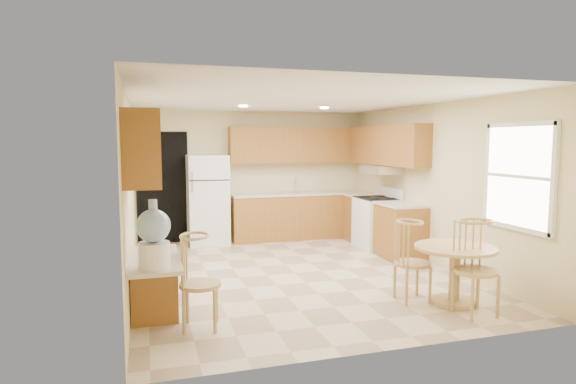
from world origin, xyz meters
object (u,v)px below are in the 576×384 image
object	(u,v)px
stove	(377,222)
refrigerator	(208,200)
chair_desk	(201,275)
water_crock	(154,237)
chair_table_a	(417,255)
dining_table	(455,266)
chair_table_b	(483,261)

from	to	relation	value
stove	refrigerator	bearing A→B (deg)	157.01
chair_desk	water_crock	world-z (taller)	water_crock
chair_table_a	chair_desk	size ratio (longest dim) A/B	1.00
dining_table	chair_table_b	size ratio (longest dim) A/B	0.90
water_crock	chair_table_b	bearing A→B (deg)	-3.03
refrigerator	chair_table_b	distance (m)	5.26
refrigerator	water_crock	xyz separation A→B (m)	(-1.05, -4.52, 0.22)
water_crock	chair_table_a	bearing A→B (deg)	8.64
refrigerator	chair_table_a	distance (m)	4.51
chair_table_b	water_crock	bearing A→B (deg)	-3.19
dining_table	water_crock	distance (m)	3.47
stove	dining_table	distance (m)	3.05
water_crock	stove	bearing A→B (deg)	40.06
dining_table	chair_table_a	world-z (taller)	chair_table_a
stove	water_crock	size ratio (longest dim) A/B	1.73
chair_table_a	chair_table_b	bearing A→B (deg)	35.40
chair_table_a	water_crock	xyz separation A→B (m)	(-2.99, -0.45, 0.47)
chair_table_a	chair_desk	bearing A→B (deg)	-84.51
refrigerator	stove	xyz separation A→B (m)	(2.88, -1.22, -0.36)
dining_table	chair_desk	size ratio (longest dim) A/B	0.97
stove	dining_table	xyz separation A→B (m)	(-0.52, -3.00, -0.01)
chair_table_b	dining_table	bearing A→B (deg)	-90.16
dining_table	refrigerator	bearing A→B (deg)	119.09
dining_table	water_crock	size ratio (longest dim) A/B	1.49
chair_table_b	refrigerator	bearing A→B (deg)	-63.59
refrigerator	dining_table	world-z (taller)	refrigerator
stove	chair_table_a	xyz separation A→B (m)	(-0.94, -2.85, 0.12)
chair_table_b	chair_desk	size ratio (longest dim) A/B	1.08
refrigerator	chair_desk	world-z (taller)	refrigerator
refrigerator	water_crock	size ratio (longest dim) A/B	2.65
dining_table	chair_table_b	world-z (taller)	chair_table_b
chair_table_b	stove	bearing A→B (deg)	-98.74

